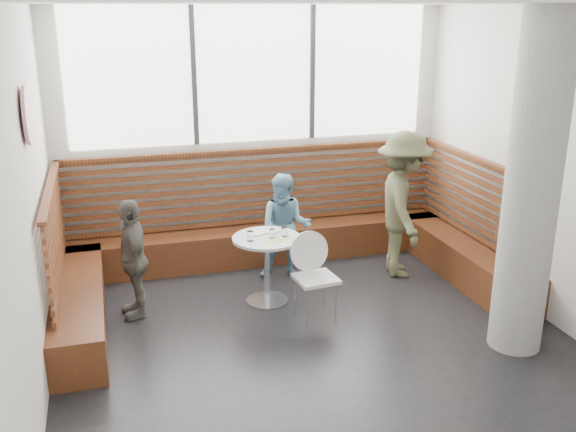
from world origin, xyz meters
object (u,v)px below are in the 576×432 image
object	(u,v)px
concrete_column	(532,188)
child_back	(285,227)
child_left	(133,258)
cafe_table	(267,256)
adult_man	(403,205)
cafe_chair	(314,268)

from	to	relation	value
concrete_column	child_back	distance (m)	2.95
child_back	child_left	world-z (taller)	child_back
cafe_table	child_back	bearing A→B (deg)	57.05
adult_man	child_back	bearing A→B (deg)	94.05
concrete_column	child_left	size ratio (longest dim) A/B	2.46
concrete_column	child_left	distance (m)	4.03
concrete_column	adult_man	distance (m)	2.09
child_back	concrete_column	bearing A→B (deg)	-31.10
adult_man	concrete_column	bearing A→B (deg)	-156.28
concrete_column	child_left	bearing A→B (deg)	154.08
concrete_column	cafe_chair	size ratio (longest dim) A/B	3.51
concrete_column	adult_man	bearing A→B (deg)	98.84
cafe_chair	adult_man	distance (m)	1.63
cafe_chair	adult_man	xyz separation A→B (m)	(1.39, 0.77, 0.36)
cafe_table	adult_man	bearing A→B (deg)	10.41
adult_man	cafe_table	bearing A→B (deg)	115.29
cafe_chair	child_back	size ratio (longest dim) A/B	0.70
concrete_column	child_left	xyz separation A→B (m)	(-3.52, 1.71, -0.95)
cafe_chair	child_back	bearing A→B (deg)	84.21
cafe_table	child_left	bearing A→B (deg)	176.18
cafe_table	cafe_chair	bearing A→B (deg)	-48.12
cafe_table	adult_man	distance (m)	1.85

